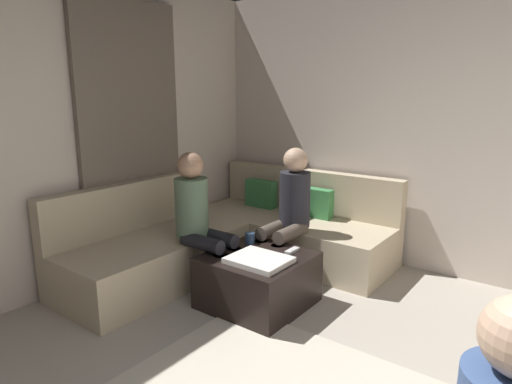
{
  "coord_description": "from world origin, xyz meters",
  "views": [
    {
      "loc": [
        0.57,
        -1.29,
        1.68
      ],
      "look_at": [
        -1.63,
        1.63,
        0.85
      ],
      "focal_mm": 30.88,
      "sensor_mm": 36.0,
      "label": 1
    }
  ],
  "objects_px": {
    "ottoman": "(258,280)",
    "sectional_couch": "(235,238)",
    "person_on_couch_back": "(289,209)",
    "person_on_couch_side": "(200,217)",
    "coffee_mug": "(250,238)",
    "game_remote": "(292,251)"
  },
  "relations": [
    {
      "from": "sectional_couch",
      "to": "person_on_couch_side",
      "type": "relative_size",
      "value": 2.12
    },
    {
      "from": "sectional_couch",
      "to": "ottoman",
      "type": "distance_m",
      "value": 0.87
    },
    {
      "from": "game_remote",
      "to": "person_on_couch_back",
      "type": "xyz_separation_m",
      "value": [
        -0.27,
        0.37,
        0.23
      ]
    },
    {
      "from": "sectional_couch",
      "to": "ottoman",
      "type": "xyz_separation_m",
      "value": [
        0.68,
        -0.53,
        -0.07
      ]
    },
    {
      "from": "ottoman",
      "to": "person_on_couch_side",
      "type": "bearing_deg",
      "value": -170.41
    },
    {
      "from": "person_on_couch_back",
      "to": "person_on_couch_side",
      "type": "relative_size",
      "value": 1.0
    },
    {
      "from": "coffee_mug",
      "to": "game_remote",
      "type": "height_order",
      "value": "coffee_mug"
    },
    {
      "from": "sectional_couch",
      "to": "game_remote",
      "type": "distance_m",
      "value": 0.93
    },
    {
      "from": "person_on_couch_side",
      "to": "coffee_mug",
      "type": "bearing_deg",
      "value": 130.53
    },
    {
      "from": "sectional_couch",
      "to": "game_remote",
      "type": "height_order",
      "value": "sectional_couch"
    },
    {
      "from": "person_on_couch_back",
      "to": "person_on_couch_side",
      "type": "xyz_separation_m",
      "value": [
        -0.44,
        -0.68,
        0.0
      ]
    },
    {
      "from": "ottoman",
      "to": "sectional_couch",
      "type": "bearing_deg",
      "value": 142.14
    },
    {
      "from": "game_remote",
      "to": "person_on_couch_side",
      "type": "xyz_separation_m",
      "value": [
        -0.72,
        -0.31,
        0.23
      ]
    },
    {
      "from": "game_remote",
      "to": "person_on_couch_back",
      "type": "distance_m",
      "value": 0.51
    },
    {
      "from": "sectional_couch",
      "to": "coffee_mug",
      "type": "relative_size",
      "value": 26.84
    },
    {
      "from": "game_remote",
      "to": "person_on_couch_back",
      "type": "height_order",
      "value": "person_on_couch_back"
    },
    {
      "from": "sectional_couch",
      "to": "person_on_couch_side",
      "type": "height_order",
      "value": "person_on_couch_side"
    },
    {
      "from": "sectional_couch",
      "to": "person_on_couch_back",
      "type": "bearing_deg",
      "value": 5.32
    },
    {
      "from": "person_on_couch_side",
      "to": "ottoman",
      "type": "bearing_deg",
      "value": 99.59
    },
    {
      "from": "coffee_mug",
      "to": "person_on_couch_side",
      "type": "distance_m",
      "value": 0.46
    },
    {
      "from": "ottoman",
      "to": "game_remote",
      "type": "xyz_separation_m",
      "value": [
        0.18,
        0.22,
        0.22
      ]
    },
    {
      "from": "ottoman",
      "to": "person_on_couch_side",
      "type": "xyz_separation_m",
      "value": [
        -0.54,
        -0.09,
        0.45
      ]
    }
  ]
}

